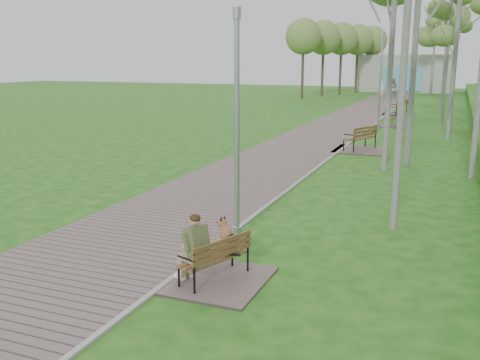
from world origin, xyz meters
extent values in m
plane|color=#1E5613|center=(0.00, 0.00, 0.00)|extent=(120.00, 120.00, 0.00)
cube|color=#71615B|center=(-1.75, 21.50, 0.02)|extent=(3.50, 67.00, 0.04)
cube|color=#999993|center=(0.00, 21.50, 0.03)|extent=(0.10, 67.00, 0.05)
cube|color=#9E9E99|center=(-1.50, 51.00, 2.00)|extent=(10.00, 5.00, 4.00)
cube|color=#53A1BA|center=(-1.50, 48.40, 1.50)|extent=(4.00, 0.20, 2.60)
cube|color=#71615B|center=(0.71, -4.25, 0.02)|extent=(1.56, 1.73, 0.04)
cube|color=brown|center=(0.66, -4.25, 0.39)|extent=(0.83, 1.35, 0.03)
cube|color=brown|center=(0.86, -4.32, 0.62)|extent=(0.50, 1.22, 0.29)
cube|color=#71615B|center=(0.73, 9.55, 0.02)|extent=(1.97, 2.19, 0.04)
cube|color=brown|center=(0.68, 9.55, 0.49)|extent=(1.11, 1.70, 0.04)
cube|color=brown|center=(0.92, 9.44, 0.79)|extent=(0.70, 1.52, 0.36)
cube|color=#71615B|center=(1.12, 18.20, 0.02)|extent=(1.83, 2.03, 0.04)
cube|color=brown|center=(1.07, 18.20, 0.46)|extent=(0.51, 1.54, 0.04)
cube|color=brown|center=(1.31, 18.19, 0.73)|extent=(0.10, 1.53, 0.34)
cube|color=#71615B|center=(0.66, 24.77, 0.02)|extent=(1.97, 2.19, 0.04)
cube|color=brown|center=(0.61, 24.77, 0.49)|extent=(1.01, 1.71, 0.04)
cube|color=brown|center=(0.86, 24.68, 0.79)|extent=(0.59, 1.56, 0.36)
cylinder|color=#989A9F|center=(0.22, -2.18, 0.13)|extent=(0.17, 0.17, 0.26)
cylinder|color=#989A9F|center=(0.22, -2.18, 2.17)|extent=(0.10, 0.10, 4.34)
cylinder|color=#989A9F|center=(0.22, -2.18, 4.38)|extent=(0.16, 0.16, 0.22)
cylinder|color=#989A9F|center=(0.44, 16.53, 0.14)|extent=(0.19, 0.19, 0.29)
cylinder|color=#989A9F|center=(0.44, 16.53, 2.39)|extent=(0.11, 0.11, 4.77)
cylinder|color=#989A9F|center=(0.44, 16.53, 4.82)|extent=(0.17, 0.17, 0.24)
cylinder|color=#989A9F|center=(0.39, 27.95, 0.13)|extent=(0.18, 0.18, 0.26)
cylinder|color=#989A9F|center=(0.39, 27.95, 2.21)|extent=(0.11, 0.11, 4.41)
cylinder|color=#989A9F|center=(0.39, 27.95, 4.46)|extent=(0.16, 0.16, 0.22)
imported|color=silver|center=(-2.26, 38.16, 0.82)|extent=(0.71, 0.61, 1.64)
imported|color=gray|center=(-1.24, 37.84, 0.96)|extent=(1.15, 1.05, 1.91)
cylinder|color=silver|center=(3.07, -0.30, 3.64)|extent=(0.15, 0.15, 7.28)
cylinder|color=silver|center=(2.11, 5.85, 3.75)|extent=(0.19, 0.19, 7.49)
cylinder|color=silver|center=(2.72, 6.99, 4.40)|extent=(0.19, 0.19, 8.80)
cylinder|color=silver|center=(3.88, 13.91, 4.80)|extent=(0.18, 0.18, 9.60)
cylinder|color=silver|center=(3.92, 16.91, 3.50)|extent=(0.18, 0.18, 7.01)
ellipsoid|color=olive|center=(3.92, 16.91, 5.75)|extent=(2.53, 2.53, 3.08)
cylinder|color=silver|center=(3.46, 20.34, 3.64)|extent=(0.15, 0.15, 7.29)
ellipsoid|color=olive|center=(3.46, 20.34, 5.97)|extent=(2.22, 2.22, 3.21)
cylinder|color=silver|center=(3.16, 28.72, 4.36)|extent=(0.20, 0.20, 8.71)
ellipsoid|color=olive|center=(3.16, 28.72, 7.14)|extent=(2.88, 2.88, 3.83)
cylinder|color=silver|center=(1.72, 44.16, 4.17)|extent=(0.19, 0.19, 8.34)
ellipsoid|color=olive|center=(1.72, 44.16, 6.84)|extent=(2.73, 2.73, 3.67)
camera|label=1|loc=(4.11, -11.68, 3.56)|focal=40.00mm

